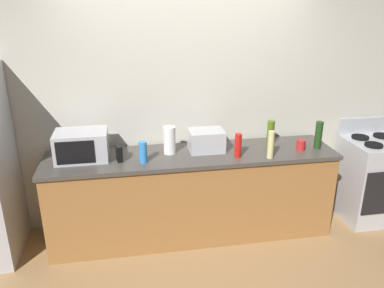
% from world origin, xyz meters
% --- Properties ---
extents(ground_plane, '(8.00, 8.00, 0.00)m').
position_xyz_m(ground_plane, '(0.00, 0.00, 0.00)').
color(ground_plane, '#A87F51').
extents(back_wall, '(6.40, 0.10, 2.70)m').
position_xyz_m(back_wall, '(0.00, 0.81, 1.35)').
color(back_wall, beige).
rests_on(back_wall, ground_plane).
extents(counter_run, '(2.84, 0.64, 0.90)m').
position_xyz_m(counter_run, '(0.00, 0.40, 0.45)').
color(counter_run, '#9E6B38').
rests_on(counter_run, ground_plane).
extents(stove_range, '(0.60, 0.61, 1.08)m').
position_xyz_m(stove_range, '(2.00, 0.40, 0.46)').
color(stove_range, '#B7BABF').
rests_on(stove_range, ground_plane).
extents(microwave, '(0.48, 0.35, 0.27)m').
position_xyz_m(microwave, '(-1.04, 0.45, 1.04)').
color(microwave, '#B7BABF').
rests_on(microwave, counter_run).
extents(toaster_oven, '(0.34, 0.26, 0.21)m').
position_xyz_m(toaster_oven, '(0.15, 0.46, 1.01)').
color(toaster_oven, '#B7BABF').
rests_on(toaster_oven, counter_run).
extents(paper_towel_roll, '(0.12, 0.12, 0.27)m').
position_xyz_m(paper_towel_roll, '(-0.21, 0.45, 1.04)').
color(paper_towel_roll, white).
rests_on(paper_towel_roll, counter_run).
extents(cordless_phone, '(0.07, 0.12, 0.15)m').
position_xyz_m(cordless_phone, '(-0.70, 0.34, 0.98)').
color(cordless_phone, black).
rests_on(cordless_phone, counter_run).
extents(bottle_spray_cleaner, '(0.07, 0.07, 0.20)m').
position_xyz_m(bottle_spray_cleaner, '(-0.48, 0.27, 1.00)').
color(bottle_spray_cleaner, '#338CE5').
rests_on(bottle_spray_cleaner, counter_run).
extents(bottle_hot_sauce, '(0.07, 0.07, 0.23)m').
position_xyz_m(bottle_hot_sauce, '(0.42, 0.25, 1.02)').
color(bottle_hot_sauce, red).
rests_on(bottle_hot_sauce, counter_run).
extents(bottle_vinegar, '(0.06, 0.06, 0.27)m').
position_xyz_m(bottle_vinegar, '(0.71, 0.17, 1.03)').
color(bottle_vinegar, beige).
rests_on(bottle_vinegar, counter_run).
extents(bottle_wine, '(0.07, 0.07, 0.28)m').
position_xyz_m(bottle_wine, '(1.27, 0.33, 1.04)').
color(bottle_wine, '#1E3F19').
rests_on(bottle_wine, counter_run).
extents(bottle_olive_oil, '(0.07, 0.07, 0.26)m').
position_xyz_m(bottle_olive_oil, '(0.84, 0.51, 1.03)').
color(bottle_olive_oil, '#4C6B19').
rests_on(bottle_olive_oil, counter_run).
extents(mug_red, '(0.09, 0.09, 0.10)m').
position_xyz_m(mug_red, '(1.09, 0.32, 0.95)').
color(mug_red, red).
rests_on(mug_red, counter_run).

